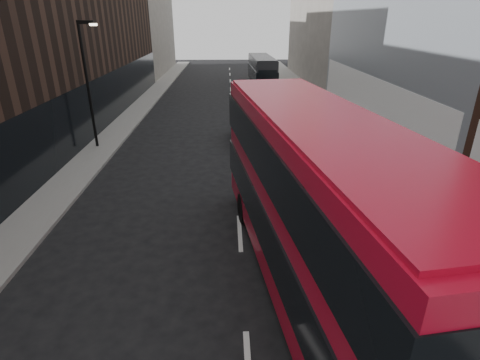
{
  "coord_description": "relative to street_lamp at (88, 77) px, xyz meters",
  "views": [
    {
      "loc": [
        -0.39,
        -3.84,
        7.27
      ],
      "look_at": [
        -0.02,
        7.12,
        2.5
      ],
      "focal_mm": 28.0,
      "sensor_mm": 36.0,
      "label": 1
    }
  ],
  "objects": [
    {
      "name": "street_lamp",
      "position": [
        0.0,
        0.0,
        0.0
      ],
      "size": [
        1.06,
        0.22,
        7.0
      ],
      "color": "black",
      "rests_on": "sidewalk_left"
    },
    {
      "name": "sidewalk_left",
      "position": [
        0.22,
        7.0,
        -4.11
      ],
      "size": [
        2.0,
        80.0,
        0.15
      ],
      "primitive_type": "cube",
      "color": "slate",
      "rests_on": "ground"
    },
    {
      "name": "car_b",
      "position": [
        8.94,
        0.94,
        -3.45
      ],
      "size": [
        1.83,
        4.51,
        1.46
      ],
      "primitive_type": "imported",
      "rotation": [
        0.0,
        0.0,
        0.07
      ],
      "color": "#95979D",
      "rests_on": "ground"
    },
    {
      "name": "car_a",
      "position": [
        10.75,
        0.12,
        -3.46
      ],
      "size": [
        1.97,
        4.34,
        1.45
      ],
      "primitive_type": "imported",
      "rotation": [
        0.0,
        0.0,
        0.06
      ],
      "color": "black",
      "rests_on": "ground"
    },
    {
      "name": "car_c",
      "position": [
        12.34,
        14.0,
        -3.48
      ],
      "size": [
        2.4,
        4.98,
        1.4
      ],
      "primitive_type": "imported",
      "rotation": [
        0.0,
        0.0,
        0.09
      ],
      "color": "black",
      "rests_on": "ground"
    },
    {
      "name": "building_left_mid",
      "position": [
        -3.28,
        12.0,
        2.82
      ],
      "size": [
        5.0,
        24.0,
        14.0
      ],
      "primitive_type": "cube",
      "color": "black",
      "rests_on": "ground"
    },
    {
      "name": "building_left_far",
      "position": [
        -3.28,
        34.0,
        2.32
      ],
      "size": [
        5.0,
        20.0,
        13.0
      ],
      "primitive_type": "cube",
      "color": "slate",
      "rests_on": "ground"
    },
    {
      "name": "red_bus",
      "position": [
        10.19,
        -12.91,
        -1.36
      ],
      "size": [
        4.57,
        12.8,
        5.07
      ],
      "rotation": [
        0.0,
        0.0,
        0.13
      ],
      "color": "#AA0A20",
      "rests_on": "ground"
    },
    {
      "name": "grey_bus",
      "position": [
        11.82,
        22.5,
        -2.44
      ],
      "size": [
        2.69,
        10.12,
        3.25
      ],
      "rotation": [
        0.0,
        0.0,
        0.03
      ],
      "color": "black",
      "rests_on": "ground"
    },
    {
      "name": "sidewalk_right",
      "position": [
        15.72,
        7.0,
        -4.11
      ],
      "size": [
        3.0,
        80.0,
        0.15
      ],
      "primitive_type": "cube",
      "color": "slate",
      "rests_on": "ground"
    }
  ]
}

